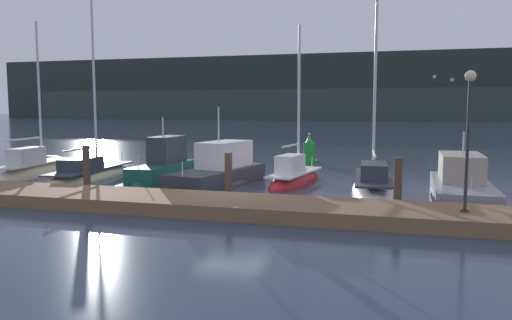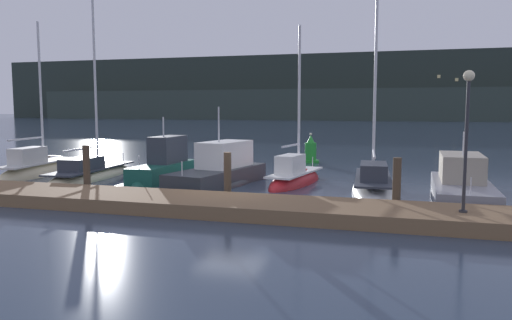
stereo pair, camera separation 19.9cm
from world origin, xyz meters
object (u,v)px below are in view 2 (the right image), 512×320
(channel_buoy, at_px, (311,152))
(dock_lamppost, at_px, (467,118))
(sailboat_berth_6, at_px, (373,188))
(sailboat_berth_5, at_px, (295,181))
(motorboat_berth_7, at_px, (462,190))
(sailboat_berth_2, at_px, (91,175))
(motorboat_berth_4, at_px, (219,178))
(sailboat_berth_1, at_px, (37,173))
(motorboat_berth_3, at_px, (164,172))
(rowboat_adrift, at_px, (42,160))

(channel_buoy, height_order, dock_lamppost, dock_lamppost)
(sailboat_berth_6, bearing_deg, sailboat_berth_5, 160.75)
(motorboat_berth_7, height_order, channel_buoy, motorboat_berth_7)
(sailboat_berth_2, bearing_deg, motorboat_berth_7, -1.85)
(motorboat_berth_4, xyz_separation_m, channel_buoy, (2.37, 10.34, 0.37))
(sailboat_berth_1, bearing_deg, motorboat_berth_4, -1.66)
(sailboat_berth_1, height_order, motorboat_berth_3, sailboat_berth_1)
(motorboat_berth_7, bearing_deg, sailboat_berth_6, 176.59)
(sailboat_berth_2, bearing_deg, rowboat_adrift, 141.75)
(sailboat_berth_5, distance_m, sailboat_berth_6, 3.79)
(rowboat_adrift, bearing_deg, motorboat_berth_7, -15.63)
(sailboat_berth_5, bearing_deg, sailboat_berth_1, -175.90)
(sailboat_berth_2, height_order, rowboat_adrift, sailboat_berth_2)
(sailboat_berth_2, height_order, dock_lamppost, sailboat_berth_2)
(motorboat_berth_4, distance_m, rowboat_adrift, 16.78)
(channel_buoy, bearing_deg, sailboat_berth_2, -132.97)
(rowboat_adrift, bearing_deg, dock_lamppost, -26.55)
(motorboat_berth_7, height_order, dock_lamppost, dock_lamppost)
(motorboat_berth_3, xyz_separation_m, dock_lamppost, (12.81, -6.27, 2.82))
(sailboat_berth_5, relative_size, sailboat_berth_6, 0.84)
(channel_buoy, relative_size, dock_lamppost, 0.46)
(rowboat_adrift, bearing_deg, sailboat_berth_5, -17.06)
(dock_lamppost, bearing_deg, channel_buoy, 114.80)
(sailboat_berth_5, bearing_deg, motorboat_berth_4, -159.00)
(motorboat_berth_3, height_order, rowboat_adrift, motorboat_berth_3)
(sailboat_berth_5, height_order, motorboat_berth_7, sailboat_berth_5)
(motorboat_berth_3, relative_size, sailboat_berth_5, 0.67)
(motorboat_berth_3, relative_size, motorboat_berth_7, 0.75)
(sailboat_berth_1, bearing_deg, sailboat_berth_2, 1.08)
(sailboat_berth_2, relative_size, sailboat_berth_5, 1.35)
(channel_buoy, bearing_deg, sailboat_berth_1, -141.17)
(sailboat_berth_5, distance_m, channel_buoy, 9.15)
(sailboat_berth_2, bearing_deg, sailboat_berth_6, -1.47)
(motorboat_berth_4, height_order, sailboat_berth_5, sailboat_berth_5)
(sailboat_berth_2, bearing_deg, motorboat_berth_3, 5.45)
(sailboat_berth_6, relative_size, dock_lamppost, 2.29)
(sailboat_berth_5, bearing_deg, rowboat_adrift, 162.94)
(motorboat_berth_7, distance_m, channel_buoy, 13.16)
(motorboat_berth_7, bearing_deg, sailboat_berth_5, 168.27)
(sailboat_berth_5, distance_m, rowboat_adrift, 19.39)
(motorboat_berth_4, relative_size, sailboat_berth_6, 0.73)
(sailboat_berth_5, bearing_deg, motorboat_berth_7, -11.73)
(sailboat_berth_2, xyz_separation_m, motorboat_berth_3, (3.83, 0.37, 0.24))
(sailboat_berth_1, bearing_deg, channel_buoy, 38.83)
(sailboat_berth_2, distance_m, sailboat_berth_5, 10.22)
(motorboat_berth_7, bearing_deg, motorboat_berth_4, 178.86)
(sailboat_berth_2, height_order, sailboat_berth_6, sailboat_berth_2)
(sailboat_berth_5, xyz_separation_m, sailboat_berth_6, (3.58, -1.25, 0.00))
(motorboat_berth_4, height_order, motorboat_berth_7, motorboat_berth_4)
(motorboat_berth_3, relative_size, rowboat_adrift, 1.53)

